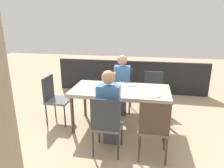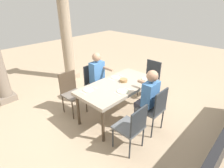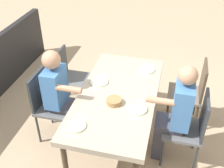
% 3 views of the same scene
% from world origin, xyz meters
% --- Properties ---
extents(ground_plane, '(16.00, 16.00, 0.00)m').
position_xyz_m(ground_plane, '(0.00, 0.00, 0.00)').
color(ground_plane, tan).
extents(dining_table, '(1.79, 0.90, 0.78)m').
position_xyz_m(dining_table, '(0.00, 0.00, 0.71)').
color(dining_table, tan).
rests_on(dining_table, ground).
extents(chair_west_north, '(0.44, 0.44, 0.96)m').
position_xyz_m(chair_west_north, '(-0.61, 0.87, 0.55)').
color(chair_west_north, '#6A6158').
rests_on(chair_west_north, ground).
extents(chair_west_south, '(0.44, 0.44, 0.90)m').
position_xyz_m(chair_west_south, '(-0.61, -0.87, 0.52)').
color(chair_west_south, '#5B5E61').
rests_on(chair_west_south, ground).
extents(chair_mid_north, '(0.44, 0.44, 0.95)m').
position_xyz_m(chair_mid_north, '(0.08, 0.87, 0.54)').
color(chair_mid_north, '#5B5E61').
rests_on(chair_mid_north, ground).
extents(chair_mid_south, '(0.44, 0.44, 0.95)m').
position_xyz_m(chair_mid_south, '(0.08, -0.87, 0.55)').
color(chair_mid_south, '#5B5E61').
rests_on(chair_mid_south, ground).
extents(diner_woman_green, '(0.35, 0.50, 1.28)m').
position_xyz_m(diner_woman_green, '(0.08, -0.69, 0.69)').
color(diner_woman_green, '#3F3F4C').
rests_on(diner_woman_green, ground).
extents(diner_man_white, '(0.34, 0.49, 1.30)m').
position_xyz_m(diner_man_white, '(0.08, 0.68, 0.70)').
color(diner_man_white, '#3F3F4C').
rests_on(diner_man_white, ground).
extents(plate_0, '(0.21, 0.21, 0.02)m').
position_xyz_m(plate_0, '(-0.60, 0.26, 0.79)').
color(plate_0, white).
rests_on(plate_0, dining_table).
extents(fork_0, '(0.03, 0.17, 0.01)m').
position_xyz_m(fork_0, '(-0.75, 0.26, 0.78)').
color(fork_0, silver).
rests_on(fork_0, dining_table).
extents(spoon_0, '(0.03, 0.17, 0.01)m').
position_xyz_m(spoon_0, '(-0.45, 0.26, 0.78)').
color(spoon_0, silver).
rests_on(spoon_0, dining_table).
extents(plate_1, '(0.23, 0.23, 0.02)m').
position_xyz_m(plate_1, '(-0.18, -0.28, 0.79)').
color(plate_1, white).
rests_on(plate_1, dining_table).
extents(fork_1, '(0.02, 0.17, 0.01)m').
position_xyz_m(fork_1, '(-0.33, -0.28, 0.78)').
color(fork_1, silver).
rests_on(fork_1, dining_table).
extents(spoon_1, '(0.03, 0.17, 0.01)m').
position_xyz_m(spoon_1, '(-0.03, -0.28, 0.78)').
color(spoon_1, silver).
rests_on(spoon_1, dining_table).
extents(plate_2, '(0.21, 0.21, 0.02)m').
position_xyz_m(plate_2, '(0.23, 0.27, 0.79)').
color(plate_2, white).
rests_on(plate_2, dining_table).
extents(fork_2, '(0.03, 0.17, 0.01)m').
position_xyz_m(fork_2, '(0.08, 0.27, 0.78)').
color(fork_2, silver).
rests_on(fork_2, dining_table).
extents(spoon_2, '(0.03, 0.17, 0.01)m').
position_xyz_m(spoon_2, '(0.38, 0.27, 0.78)').
color(spoon_2, silver).
rests_on(spoon_2, dining_table).
extents(plate_3, '(0.21, 0.21, 0.02)m').
position_xyz_m(plate_3, '(0.64, -0.28, 0.79)').
color(plate_3, white).
rests_on(plate_3, dining_table).
extents(fork_3, '(0.03, 0.17, 0.01)m').
position_xyz_m(fork_3, '(0.49, -0.28, 0.78)').
color(fork_3, silver).
rests_on(fork_3, dining_table).
extents(spoon_3, '(0.03, 0.17, 0.01)m').
position_xyz_m(spoon_3, '(0.79, -0.28, 0.78)').
color(spoon_3, silver).
rests_on(spoon_3, dining_table).
extents(bread_basket, '(0.17, 0.17, 0.06)m').
position_xyz_m(bread_basket, '(0.18, -0.00, 0.81)').
color(bread_basket, '#9E7547').
rests_on(bread_basket, dining_table).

